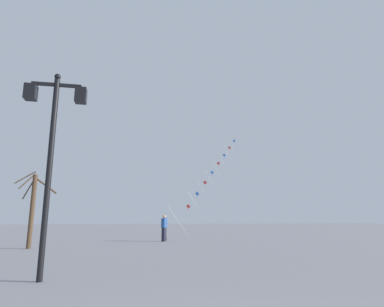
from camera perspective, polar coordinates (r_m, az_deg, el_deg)
ground_plane at (r=22.43m, az=-8.86°, el=-15.08°), size 160.00×160.00×0.00m
twin_lantern_lamp_post at (r=8.89m, az=-23.49°, el=3.41°), size 1.51×0.28×5.18m
kite_train at (r=30.02m, az=3.30°, el=-3.80°), size 9.00×11.28×10.37m
kite_flyer at (r=21.82m, az=-4.96°, el=-12.90°), size 0.49×0.59×1.71m
bare_tree at (r=18.27m, az=-26.45°, el=-8.62°), size 2.03×1.01×3.85m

